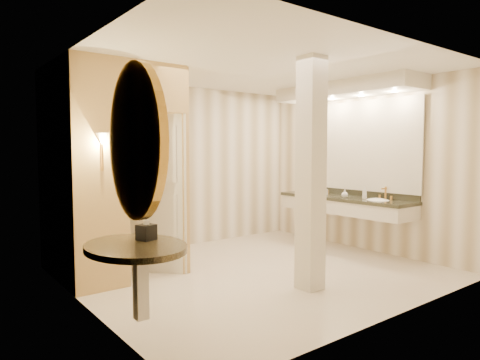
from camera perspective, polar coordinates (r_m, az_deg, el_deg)
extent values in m
plane|color=beige|center=(5.87, 2.39, -12.12)|extent=(4.50, 4.50, 0.00)
plane|color=white|center=(5.74, 2.47, 14.74)|extent=(4.50, 4.50, 0.00)
cube|color=white|center=(7.29, -7.76, 1.77)|extent=(4.50, 0.02, 2.70)
cube|color=white|center=(4.32, 19.80, 0.05)|extent=(4.50, 0.02, 2.70)
cube|color=white|center=(4.54, -19.85, 0.23)|extent=(0.02, 4.00, 2.70)
cube|color=white|center=(7.30, 16.06, 1.65)|extent=(0.02, 4.00, 2.70)
cube|color=tan|center=(6.25, -10.69, 1.37)|extent=(0.10, 1.50, 2.70)
cube|color=tan|center=(5.11, -18.11, 0.67)|extent=(0.65, 0.10, 2.70)
cube|color=tan|center=(5.45, -10.99, 12.06)|extent=(0.80, 0.10, 0.60)
cube|color=beige|center=(5.74, -11.01, -1.87)|extent=(0.59, 0.61, 2.10)
cylinder|color=#B6863A|center=(5.04, -17.89, 2.90)|extent=(0.03, 0.03, 0.30)
cone|color=beige|center=(5.04, -17.94, 5.18)|extent=(0.14, 0.14, 0.14)
cube|color=beige|center=(7.19, 13.74, -3.30)|extent=(0.60, 2.31, 0.24)
cube|color=black|center=(7.18, 13.76, -2.35)|extent=(0.64, 2.35, 0.05)
cube|color=black|center=(7.39, 15.12, -1.65)|extent=(0.03, 2.31, 0.10)
ellipsoid|color=white|center=(6.81, 17.88, -2.94)|extent=(0.40, 0.44, 0.15)
cylinder|color=#B6863A|center=(6.96, 18.83, -1.73)|extent=(0.03, 0.03, 0.22)
ellipsoid|color=white|center=(7.58, 10.06, -2.12)|extent=(0.40, 0.44, 0.15)
cylinder|color=#B6863A|center=(7.72, 11.07, -1.05)|extent=(0.03, 0.03, 0.22)
cube|color=white|center=(7.35, 15.21, 4.41)|extent=(0.03, 2.31, 1.40)
cube|color=beige|center=(7.20, 13.99, 11.55)|extent=(0.75, 2.51, 0.22)
cylinder|color=black|center=(3.58, -13.77, -8.71)|extent=(0.97, 0.97, 0.05)
cube|color=beige|center=(3.67, -13.10, -13.22)|extent=(0.10, 0.10, 0.60)
cylinder|color=gold|center=(3.50, -13.70, 5.04)|extent=(0.07, 0.97, 0.97)
cylinder|color=white|center=(3.52, -13.10, 5.05)|extent=(0.02, 0.78, 0.78)
cube|color=beige|center=(5.02, 9.43, 0.76)|extent=(0.26, 0.26, 2.70)
cube|color=black|center=(3.70, -12.39, -6.81)|extent=(0.17, 0.17, 0.13)
imported|color=white|center=(6.40, -15.54, -7.34)|extent=(0.50, 0.80, 0.78)
imported|color=beige|center=(7.35, 11.28, -1.37)|extent=(0.07, 0.08, 0.15)
imported|color=silver|center=(7.01, 13.79, -1.76)|extent=(0.11, 0.11, 0.13)
imported|color=#C6B28C|center=(6.89, 16.27, -1.65)|extent=(0.09, 0.10, 0.19)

